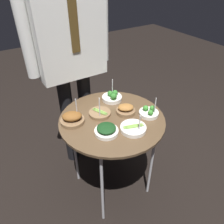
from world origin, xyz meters
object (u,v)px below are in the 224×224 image
serving_cart (112,124)px  bowl_asparagus_front_center (133,128)px  bowl_asparagus_mid_left (100,113)px  bowl_spinach_front_left (106,130)px  waiter_figure (69,42)px  bowl_broccoli_near_rim (112,97)px  bowl_roast_mid_right (125,109)px  bowl_roast_back_right (72,118)px  bowl_broccoli_front_right (149,112)px

serving_cart → bowl_asparagus_front_center: 0.19m
bowl_asparagus_mid_left → bowl_asparagus_front_center: (0.09, -0.25, 0.00)m
bowl_spinach_front_left → bowl_asparagus_front_center: bowl_asparagus_front_center is taller
bowl_spinach_front_left → waiter_figure: 0.69m
bowl_spinach_front_left → bowl_broccoli_near_rim: bowl_broccoli_near_rim is taller
bowl_asparagus_mid_left → waiter_figure: (-0.01, 0.40, 0.38)m
bowl_roast_mid_right → waiter_figure: bearing=109.8°
bowl_asparagus_mid_left → bowl_broccoli_near_rim: bearing=33.4°
serving_cart → bowl_roast_mid_right: (0.11, 0.00, 0.08)m
serving_cart → bowl_roast_back_right: size_ratio=4.46×
bowl_spinach_front_left → bowl_roast_mid_right: (0.22, 0.11, 0.00)m
serving_cart → bowl_roast_mid_right: bowl_roast_mid_right is taller
serving_cart → bowl_spinach_front_left: 0.17m
serving_cart → bowl_asparagus_front_center: size_ratio=4.39×
serving_cart → bowl_broccoli_front_right: size_ratio=4.96×
bowl_roast_back_right → bowl_asparagus_front_center: bowl_roast_back_right is taller
bowl_spinach_front_left → bowl_roast_back_right: bearing=121.5°
bowl_asparagus_front_center → waiter_figure: bearing=98.9°
serving_cart → waiter_figure: (-0.06, 0.47, 0.44)m
bowl_broccoli_front_right → bowl_asparagus_front_center: 0.20m
serving_cart → bowl_roast_back_right: (-0.24, 0.10, 0.08)m
serving_cart → bowl_roast_mid_right: size_ratio=5.35×
bowl_asparagus_mid_left → bowl_spinach_front_left: (-0.06, -0.19, 0.01)m
serving_cart → bowl_asparagus_front_center: bowl_asparagus_front_center is taller
bowl_broccoli_front_right → bowl_asparagus_front_center: (-0.19, -0.07, -0.01)m
bowl_asparagus_mid_left → bowl_spinach_front_left: size_ratio=1.08×
serving_cart → bowl_asparagus_mid_left: bearing=122.4°
bowl_broccoli_near_rim → waiter_figure: (-0.18, 0.28, 0.36)m
bowl_asparagus_mid_left → bowl_broccoli_front_right: (0.28, -0.18, 0.01)m
waiter_figure → bowl_roast_mid_right: bearing=-70.2°
bowl_spinach_front_left → bowl_broccoli_front_right: bearing=1.1°
bowl_asparagus_mid_left → bowl_broccoli_front_right: 0.33m
bowl_asparagus_mid_left → waiter_figure: bearing=91.3°
serving_cart → bowl_spinach_front_left: size_ratio=4.83×
bowl_asparagus_mid_left → bowl_spinach_front_left: bowl_asparagus_mid_left is taller
bowl_roast_mid_right → serving_cart: bearing=-177.7°
serving_cart → bowl_asparagus_mid_left: 0.11m
bowl_spinach_front_left → bowl_asparagus_mid_left: bearing=71.7°
bowl_broccoli_near_rim → bowl_broccoli_front_right: size_ratio=1.04×
bowl_broccoli_near_rim → bowl_broccoli_front_right: bowl_broccoli_near_rim is taller
bowl_roast_back_right → bowl_asparagus_front_center: (0.28, -0.28, -0.02)m
bowl_spinach_front_left → bowl_broccoli_near_rim: 0.38m
bowl_asparagus_mid_left → bowl_asparagus_front_center: bowl_asparagus_mid_left is taller
bowl_asparagus_front_center → bowl_broccoli_near_rim: bearing=77.6°
bowl_asparagus_front_center → bowl_spinach_front_left: bearing=157.3°
bowl_broccoli_front_right → bowl_asparagus_mid_left: bearing=147.1°
bowl_roast_back_right → waiter_figure: bearing=64.0°
bowl_roast_back_right → bowl_broccoli_front_right: bearing=-23.5°
bowl_broccoli_near_rim → bowl_roast_back_right: 0.38m
waiter_figure → bowl_broccoli_front_right: bearing=-63.5°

